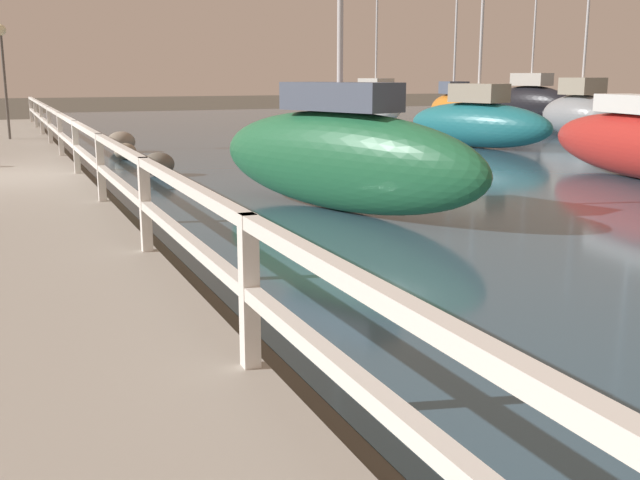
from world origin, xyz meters
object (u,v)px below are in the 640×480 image
(sailboat_gray, at_px, (581,113))
(dock_lamp, at_px, (2,51))
(sailboat_teal, at_px, (478,122))
(sailboat_green, at_px, (340,155))
(sailboat_black, at_px, (530,102))
(sailboat_white, at_px, (376,105))
(sailboat_red, at_px, (639,143))
(sailboat_orange, at_px, (453,108))

(sailboat_gray, bearing_deg, dock_lamp, 168.61)
(sailboat_teal, height_order, sailboat_green, sailboat_green)
(sailboat_gray, bearing_deg, sailboat_green, -148.02)
(sailboat_black, distance_m, sailboat_green, 23.13)
(sailboat_black, bearing_deg, sailboat_white, 146.46)
(sailboat_red, relative_size, sailboat_gray, 1.05)
(sailboat_teal, bearing_deg, dock_lamp, 145.41)
(sailboat_teal, height_order, sailboat_white, sailboat_white)
(sailboat_orange, height_order, sailboat_green, sailboat_green)
(sailboat_green, bearing_deg, sailboat_red, -11.33)
(sailboat_teal, distance_m, sailboat_red, 6.75)
(sailboat_gray, bearing_deg, sailboat_black, 59.85)
(sailboat_orange, bearing_deg, sailboat_green, -122.51)
(dock_lamp, xyz_separation_m, sailboat_green, (4.37, -11.75, -1.81))
(sailboat_teal, relative_size, sailboat_red, 0.96)
(sailboat_teal, xyz_separation_m, sailboat_orange, (4.21, 7.70, 0.01))
(dock_lamp, height_order, sailboat_black, sailboat_black)
(dock_lamp, xyz_separation_m, sailboat_white, (14.75, 7.04, -1.88))
(dock_lamp, distance_m, sailboat_white, 16.46)
(sailboat_red, bearing_deg, sailboat_teal, 94.24)
(sailboat_white, height_order, sailboat_gray, sailboat_white)
(dock_lamp, relative_size, sailboat_gray, 0.51)
(sailboat_orange, height_order, sailboat_gray, sailboat_gray)
(sailboat_teal, bearing_deg, sailboat_gray, 1.64)
(dock_lamp, distance_m, sailboat_red, 15.79)
(dock_lamp, distance_m, sailboat_black, 21.42)
(sailboat_red, height_order, sailboat_white, sailboat_white)
(sailboat_red, bearing_deg, sailboat_black, 69.43)
(dock_lamp, xyz_separation_m, sailboat_teal, (12.22, -4.07, -1.93))
(dock_lamp, height_order, sailboat_white, sailboat_white)
(sailboat_green, bearing_deg, sailboat_orange, 32.56)
(sailboat_teal, bearing_deg, sailboat_red, -113.32)
(sailboat_white, distance_m, sailboat_orange, 3.81)
(sailboat_black, height_order, sailboat_orange, sailboat_black)
(dock_lamp, relative_size, sailboat_orange, 0.55)
(dock_lamp, relative_size, sailboat_red, 0.49)
(sailboat_teal, xyz_separation_m, sailboat_black, (8.66, 8.52, 0.17))
(sailboat_teal, xyz_separation_m, sailboat_gray, (5.24, 1.68, 0.08))
(sailboat_red, bearing_deg, sailboat_green, -160.61)
(sailboat_teal, bearing_deg, sailboat_orange, 45.16)
(dock_lamp, height_order, sailboat_teal, sailboat_teal)
(sailboat_orange, relative_size, sailboat_gray, 0.93)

